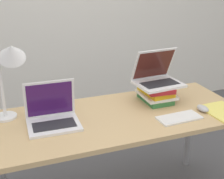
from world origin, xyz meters
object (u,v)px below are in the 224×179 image
book_stack (156,92)px  desk_lamp (10,60)px  laptop_left (52,116)px  laptop_on_books (157,77)px  mouse (203,108)px  wireless_keyboard (179,118)px

book_stack → desk_lamp: size_ratio=0.55×
laptop_left → laptop_on_books: laptop_on_books is taller
laptop_left → mouse: 0.97m
laptop_left → wireless_keyboard: 0.78m
laptop_left → laptop_on_books: size_ratio=0.95×
laptop_left → mouse: (0.95, -0.16, -0.03)m
laptop_on_books → mouse: (0.20, -0.26, -0.15)m
book_stack → wireless_keyboard: size_ratio=1.01×
book_stack → desk_lamp: 0.99m
desk_lamp → laptop_on_books: bearing=-2.7°
desk_lamp → mouse: bearing=-15.1°
laptop_left → book_stack: laptop_left is taller
book_stack → mouse: 0.34m
laptop_left → mouse: size_ratio=3.06×
mouse → wireless_keyboard: bearing=-167.4°
book_stack → laptop_left: bearing=-172.5°
laptop_on_books → desk_lamp: desk_lamp is taller
wireless_keyboard → desk_lamp: desk_lamp is taller
laptop_on_books → laptop_left: bearing=-172.1°
wireless_keyboard → mouse: mouse is taller
laptop_on_books → desk_lamp: size_ratio=0.63×
laptop_on_books → mouse: size_ratio=3.21×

